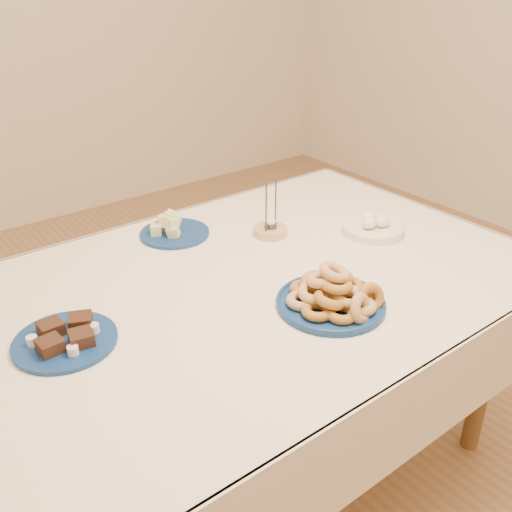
# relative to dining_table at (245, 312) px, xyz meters

# --- Properties ---
(ground) EXTENTS (5.00, 5.00, 0.00)m
(ground) POSITION_rel_dining_table_xyz_m (0.00, 0.00, -0.64)
(ground) COLOR #976E47
(ground) RESTS_ON ground
(dining_table) EXTENTS (1.71, 1.11, 0.75)m
(dining_table) POSITION_rel_dining_table_xyz_m (0.00, 0.00, 0.00)
(dining_table) COLOR brown
(dining_table) RESTS_ON ground
(donut_platter) EXTENTS (0.34, 0.34, 0.13)m
(donut_platter) POSITION_rel_dining_table_xyz_m (0.10, -0.25, 0.14)
(donut_platter) COLOR navy
(donut_platter) RESTS_ON dining_table
(melon_plate) EXTENTS (0.29, 0.29, 0.08)m
(melon_plate) POSITION_rel_dining_table_xyz_m (-0.01, 0.38, 0.13)
(melon_plate) COLOR navy
(melon_plate) RESTS_ON dining_table
(brownie_plate) EXTENTS (0.27, 0.27, 0.04)m
(brownie_plate) POSITION_rel_dining_table_xyz_m (-0.51, 0.03, 0.12)
(brownie_plate) COLOR navy
(brownie_plate) RESTS_ON dining_table
(candle_holder) EXTENTS (0.14, 0.14, 0.18)m
(candle_holder) POSITION_rel_dining_table_xyz_m (0.25, 0.19, 0.12)
(candle_holder) COLOR tan
(candle_holder) RESTS_ON dining_table
(egg_bowl) EXTENTS (0.23, 0.23, 0.07)m
(egg_bowl) POSITION_rel_dining_table_xyz_m (0.52, -0.01, 0.13)
(egg_bowl) COLOR white
(egg_bowl) RESTS_ON dining_table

